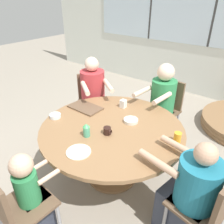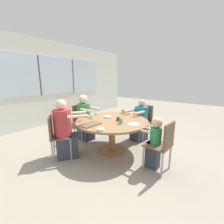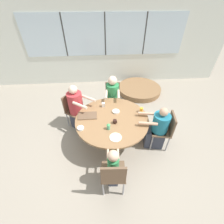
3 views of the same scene
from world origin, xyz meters
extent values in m
plane|color=gray|center=(0.00, 0.00, 0.00)|extent=(16.00, 16.00, 0.00)
cube|color=silver|center=(0.00, 3.00, 1.40)|extent=(8.40, 0.06, 2.80)
cube|color=silver|center=(0.00, 2.96, 1.65)|extent=(5.20, 0.02, 1.26)
cube|color=#333333|center=(0.00, 2.95, 1.65)|extent=(0.04, 0.01, 1.26)
cube|color=#333333|center=(1.30, 2.95, 1.65)|extent=(0.04, 0.01, 1.26)
cylinder|color=olive|center=(0.00, 0.00, 0.68)|extent=(1.54, 1.54, 0.04)
cylinder|color=olive|center=(0.00, 0.00, 0.33)|extent=(0.14, 0.14, 0.66)
cylinder|color=olive|center=(0.00, 0.00, 0.01)|extent=(0.60, 0.60, 0.03)
cube|color=brown|center=(1.03, -0.18, 0.46)|extent=(0.46, 0.46, 0.03)
cube|color=brown|center=(1.21, -0.22, 0.68)|extent=(0.10, 0.38, 0.42)
cylinder|color=#99999E|center=(0.84, -0.32, 0.22)|extent=(0.03, 0.03, 0.44)
cylinder|color=#99999E|center=(0.90, 0.01, 0.22)|extent=(0.03, 0.03, 0.44)
cylinder|color=#99999E|center=(1.17, -0.38, 0.22)|extent=(0.03, 0.03, 0.44)
cylinder|color=#99999E|center=(1.23, -0.05, 0.22)|extent=(0.03, 0.03, 0.44)
cube|color=brown|center=(0.09, 1.05, 0.46)|extent=(0.43, 0.43, 0.03)
cube|color=brown|center=(0.11, 1.22, 0.68)|extent=(0.38, 0.07, 0.42)
cylinder|color=#99999E|center=(0.25, 0.86, 0.22)|extent=(0.03, 0.03, 0.44)
cylinder|color=#99999E|center=(-0.09, 0.89, 0.22)|extent=(0.03, 0.03, 0.44)
cylinder|color=#99999E|center=(0.27, 1.20, 0.22)|extent=(0.03, 0.03, 0.44)
cylinder|color=#99999E|center=(-0.06, 1.23, 0.22)|extent=(0.03, 0.03, 0.44)
cube|color=brown|center=(-0.85, 0.61, 0.46)|extent=(0.56, 0.56, 0.03)
cube|color=brown|center=(-1.00, 0.71, 0.68)|extent=(0.25, 0.33, 0.42)
cylinder|color=#99999E|center=(-0.62, 0.65, 0.22)|extent=(0.03, 0.03, 0.44)
cylinder|color=#99999E|center=(-0.81, 0.37, 0.22)|extent=(0.03, 0.03, 0.44)
cylinder|color=#99999E|center=(-0.89, 0.85, 0.22)|extent=(0.03, 0.03, 0.44)
cylinder|color=#99999E|center=(-1.09, 0.57, 0.22)|extent=(0.03, 0.03, 0.44)
cube|color=brown|center=(-0.06, -1.05, 0.46)|extent=(0.42, 0.42, 0.03)
cube|color=brown|center=(-0.07, -1.23, 0.68)|extent=(0.38, 0.06, 0.42)
cylinder|color=#99999E|center=(-0.22, -0.87, 0.22)|extent=(0.03, 0.03, 0.44)
cylinder|color=#99999E|center=(0.12, -0.89, 0.22)|extent=(0.03, 0.03, 0.44)
cylinder|color=#99999E|center=(-0.24, -1.21, 0.22)|extent=(0.03, 0.03, 0.44)
cylinder|color=#99999E|center=(0.10, -1.23, 0.22)|extent=(0.03, 0.03, 0.44)
cube|color=#333847|center=(0.93, -0.16, 0.23)|extent=(0.45, 0.37, 0.47)
cylinder|color=#1E7089|center=(0.99, -0.18, 0.67)|extent=(0.34, 0.34, 0.41)
sphere|color=tan|center=(0.99, -0.18, 0.97)|extent=(0.17, 0.17, 0.17)
cylinder|color=tan|center=(0.69, -0.28, 0.78)|extent=(0.37, 0.12, 0.06)
cylinder|color=tan|center=(0.74, 0.02, 0.78)|extent=(0.37, 0.12, 0.06)
cube|color=#333847|center=(0.08, 0.94, 0.23)|extent=(0.33, 0.42, 0.47)
cylinder|color=#2D844C|center=(0.09, 1.01, 0.71)|extent=(0.33, 0.33, 0.48)
sphere|color=beige|center=(0.09, 1.01, 1.06)|extent=(0.22, 0.22, 0.22)
cylinder|color=beige|center=(0.21, 0.71, 0.83)|extent=(0.09, 0.37, 0.06)
cylinder|color=beige|center=(-0.09, 0.74, 0.83)|extent=(0.09, 0.37, 0.06)
cube|color=#333847|center=(-0.77, 0.55, 0.23)|extent=(0.52, 0.49, 0.47)
cylinder|color=#B23338|center=(-0.82, 0.59, 0.73)|extent=(0.34, 0.34, 0.53)
sphere|color=beige|center=(-0.82, 0.59, 1.09)|extent=(0.20, 0.20, 0.20)
cylinder|color=beige|center=(-0.49, 0.54, 0.87)|extent=(0.34, 0.27, 0.06)
cylinder|color=beige|center=(-0.67, 0.29, 0.87)|extent=(0.34, 0.27, 0.06)
cube|color=#333847|center=(-0.05, -0.97, 0.23)|extent=(0.18, 0.23, 0.47)
cylinder|color=#2D844C|center=(-0.06, -1.01, 0.62)|extent=(0.19, 0.19, 0.30)
sphere|color=#DBB293|center=(-0.06, -1.01, 0.85)|extent=(0.18, 0.18, 0.18)
cylinder|color=#DBB293|center=(-0.13, -0.84, 0.68)|extent=(0.05, 0.21, 0.04)
cylinder|color=#DBB293|center=(0.04, -0.85, 0.68)|extent=(0.05, 0.21, 0.04)
cube|color=brown|center=(-0.52, 0.12, 0.71)|extent=(0.40, 0.24, 0.02)
cylinder|color=black|center=(0.05, -0.14, 0.74)|extent=(0.08, 0.08, 0.08)
torus|color=black|center=(0.08, -0.14, 0.74)|extent=(0.01, 0.06, 0.06)
cylinder|color=#4CA57F|center=(-0.09, -0.29, 0.76)|extent=(0.07, 0.07, 0.11)
cone|color=#4CB266|center=(-0.09, -0.29, 0.83)|extent=(0.07, 0.07, 0.04)
cylinder|color=gold|center=(0.66, 0.17, 0.76)|extent=(0.07, 0.07, 0.11)
cube|color=silver|center=(-0.17, 0.43, 0.75)|extent=(0.07, 0.07, 0.10)
cylinder|color=silver|center=(-0.63, -0.25, 0.72)|extent=(0.13, 0.13, 0.04)
cylinder|color=silver|center=(0.10, 0.21, 0.72)|extent=(0.16, 0.16, 0.03)
cylinder|color=beige|center=(0.03, -0.52, 0.71)|extent=(0.23, 0.23, 0.01)
cylinder|color=olive|center=(1.12, 2.14, 0.01)|extent=(1.45, 1.45, 0.03)
cylinder|color=olive|center=(1.12, 2.14, 0.04)|extent=(1.46, 1.46, 0.03)
cylinder|color=olive|center=(1.12, 2.14, 0.07)|extent=(1.45, 1.45, 0.03)
cylinder|color=olive|center=(1.12, 2.14, 0.10)|extent=(1.46, 1.46, 0.03)
cylinder|color=olive|center=(1.12, 2.14, 0.14)|extent=(1.45, 1.45, 0.03)
cylinder|color=olive|center=(1.12, 2.14, 0.16)|extent=(1.46, 1.46, 0.03)
camera|label=1|loc=(1.22, -1.53, 1.98)|focal=35.00mm
camera|label=2|loc=(-2.41, -1.91, 1.58)|focal=24.00mm
camera|label=3|loc=(-0.17, -2.32, 2.81)|focal=24.00mm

